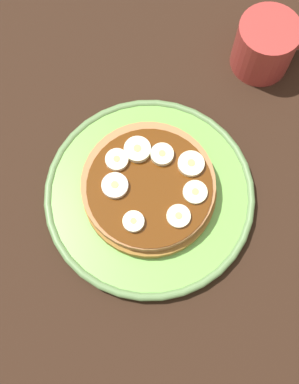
{
  "coord_description": "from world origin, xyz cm",
  "views": [
    {
      "loc": [
        -6.21,
        -19.41,
        64.08
      ],
      "look_at": [
        0.0,
        0.0,
        2.19
      ],
      "focal_mm": 46.26,
      "sensor_mm": 36.0,
      "label": 1
    }
  ],
  "objects_px": {
    "banana_slice_3": "(178,216)",
    "banana_slice_7": "(140,149)",
    "plate": "(150,195)",
    "banana_slice_4": "(133,222)",
    "coffee_mug": "(267,45)",
    "banana_slice_2": "(115,186)",
    "banana_slice_0": "(191,164)",
    "banana_slice_1": "(162,155)",
    "pancake_stack": "(150,188)",
    "banana_slice_5": "(117,160)",
    "banana_slice_6": "(195,192)"
  },
  "relations": [
    {
      "from": "banana_slice_2",
      "to": "banana_slice_0",
      "type": "bearing_deg",
      "value": -0.72
    },
    {
      "from": "banana_slice_5",
      "to": "banana_slice_0",
      "type": "bearing_deg",
      "value": -21.03
    },
    {
      "from": "banana_slice_3",
      "to": "coffee_mug",
      "type": "relative_size",
      "value": 0.25
    },
    {
      "from": "coffee_mug",
      "to": "banana_slice_0",
      "type": "bearing_deg",
      "value": -139.35
    },
    {
      "from": "plate",
      "to": "pancake_stack",
      "type": "relative_size",
      "value": 1.56
    },
    {
      "from": "banana_slice_3",
      "to": "banana_slice_7",
      "type": "distance_m",
      "value": 0.1
    },
    {
      "from": "banana_slice_3",
      "to": "banana_slice_0",
      "type": "bearing_deg",
      "value": 58.27
    },
    {
      "from": "banana_slice_0",
      "to": "banana_slice_2",
      "type": "bearing_deg",
      "value": 179.28
    },
    {
      "from": "pancake_stack",
      "to": "banana_slice_2",
      "type": "relative_size",
      "value": 5.32
    },
    {
      "from": "banana_slice_5",
      "to": "plate",
      "type": "bearing_deg",
      "value": -57.37
    },
    {
      "from": "banana_slice_3",
      "to": "banana_slice_7",
      "type": "relative_size",
      "value": 0.86
    },
    {
      "from": "banana_slice_1",
      "to": "banana_slice_4",
      "type": "bearing_deg",
      "value": -129.66
    },
    {
      "from": "banana_slice_2",
      "to": "banana_slice_4",
      "type": "height_order",
      "value": "same"
    },
    {
      "from": "banana_slice_0",
      "to": "coffee_mug",
      "type": "relative_size",
      "value": 0.29
    },
    {
      "from": "pancake_stack",
      "to": "banana_slice_7",
      "type": "xyz_separation_m",
      "value": [
        0.0,
        0.05,
        0.02
      ]
    },
    {
      "from": "pancake_stack",
      "to": "banana_slice_2",
      "type": "height_order",
      "value": "banana_slice_2"
    },
    {
      "from": "pancake_stack",
      "to": "banana_slice_0",
      "type": "xyz_separation_m",
      "value": [
        0.06,
        0.01,
        0.02
      ]
    },
    {
      "from": "pancake_stack",
      "to": "plate",
      "type": "bearing_deg",
      "value": -108.51
    },
    {
      "from": "banana_slice_1",
      "to": "banana_slice_7",
      "type": "bearing_deg",
      "value": 147.26
    },
    {
      "from": "pancake_stack",
      "to": "banana_slice_5",
      "type": "xyz_separation_m",
      "value": [
        -0.03,
        0.04,
        0.02
      ]
    },
    {
      "from": "plate",
      "to": "banana_slice_7",
      "type": "relative_size",
      "value": 8.0
    },
    {
      "from": "pancake_stack",
      "to": "banana_slice_5",
      "type": "bearing_deg",
      "value": 124.38
    },
    {
      "from": "plate",
      "to": "banana_slice_7",
      "type": "height_order",
      "value": "banana_slice_7"
    },
    {
      "from": "banana_slice_4",
      "to": "banana_slice_7",
      "type": "relative_size",
      "value": 0.77
    },
    {
      "from": "banana_slice_4",
      "to": "coffee_mug",
      "type": "distance_m",
      "value": 0.32
    },
    {
      "from": "banana_slice_6",
      "to": "banana_slice_4",
      "type": "bearing_deg",
      "value": -171.17
    },
    {
      "from": "banana_slice_0",
      "to": "coffee_mug",
      "type": "bearing_deg",
      "value": 40.65
    },
    {
      "from": "banana_slice_3",
      "to": "banana_slice_6",
      "type": "xyz_separation_m",
      "value": [
        0.03,
        0.02,
        -0.0
      ]
    },
    {
      "from": "pancake_stack",
      "to": "banana_slice_0",
      "type": "distance_m",
      "value": 0.06
    },
    {
      "from": "banana_slice_3",
      "to": "banana_slice_4",
      "type": "distance_m",
      "value": 0.06
    },
    {
      "from": "banana_slice_2",
      "to": "banana_slice_4",
      "type": "xyz_separation_m",
      "value": [
        0.01,
        -0.05,
        0.0
      ]
    },
    {
      "from": "plate",
      "to": "banana_slice_2",
      "type": "distance_m",
      "value": 0.06
    },
    {
      "from": "banana_slice_1",
      "to": "banana_slice_3",
      "type": "xyz_separation_m",
      "value": [
        -0.01,
        -0.08,
        -0.0
      ]
    },
    {
      "from": "banana_slice_5",
      "to": "coffee_mug",
      "type": "xyz_separation_m",
      "value": [
        0.25,
        0.11,
        -0.01
      ]
    },
    {
      "from": "banana_slice_5",
      "to": "banana_slice_7",
      "type": "relative_size",
      "value": 0.85
    },
    {
      "from": "banana_slice_4",
      "to": "banana_slice_7",
      "type": "bearing_deg",
      "value": 68.1
    },
    {
      "from": "banana_slice_3",
      "to": "coffee_mug",
      "type": "distance_m",
      "value": 0.29
    },
    {
      "from": "pancake_stack",
      "to": "banana_slice_6",
      "type": "distance_m",
      "value": 0.06
    },
    {
      "from": "banana_slice_0",
      "to": "banana_slice_6",
      "type": "xyz_separation_m",
      "value": [
        -0.01,
        -0.04,
        -0.0
      ]
    },
    {
      "from": "banana_slice_1",
      "to": "banana_slice_3",
      "type": "distance_m",
      "value": 0.08
    },
    {
      "from": "banana_slice_3",
      "to": "banana_slice_4",
      "type": "relative_size",
      "value": 1.11
    },
    {
      "from": "banana_slice_7",
      "to": "plate",
      "type": "bearing_deg",
      "value": -93.43
    },
    {
      "from": "banana_slice_5",
      "to": "banana_slice_6",
      "type": "xyz_separation_m",
      "value": [
        0.08,
        -0.07,
        -0.0
      ]
    },
    {
      "from": "pancake_stack",
      "to": "banana_slice_3",
      "type": "xyz_separation_m",
      "value": [
        0.02,
        -0.05,
        0.02
      ]
    },
    {
      "from": "pancake_stack",
      "to": "banana_slice_1",
      "type": "relative_size",
      "value": 5.97
    },
    {
      "from": "banana_slice_3",
      "to": "banana_slice_6",
      "type": "height_order",
      "value": "same"
    },
    {
      "from": "pancake_stack",
      "to": "banana_slice_2",
      "type": "xyz_separation_m",
      "value": [
        -0.04,
        0.01,
        0.02
      ]
    },
    {
      "from": "pancake_stack",
      "to": "banana_slice_2",
      "type": "bearing_deg",
      "value": 165.52
    },
    {
      "from": "banana_slice_7",
      "to": "banana_slice_0",
      "type": "bearing_deg",
      "value": -35.0
    },
    {
      "from": "banana_slice_1",
      "to": "banana_slice_7",
      "type": "relative_size",
      "value": 0.86
    }
  ]
}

